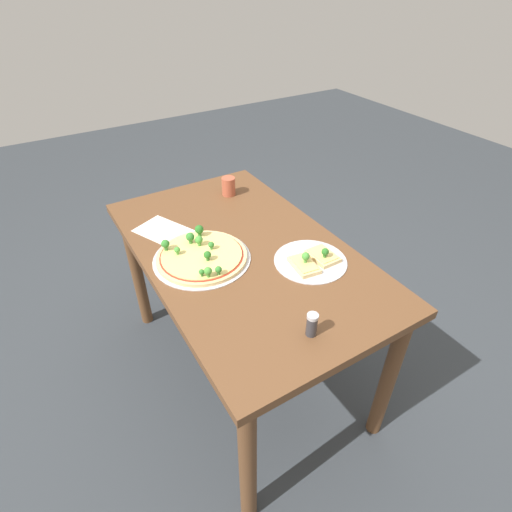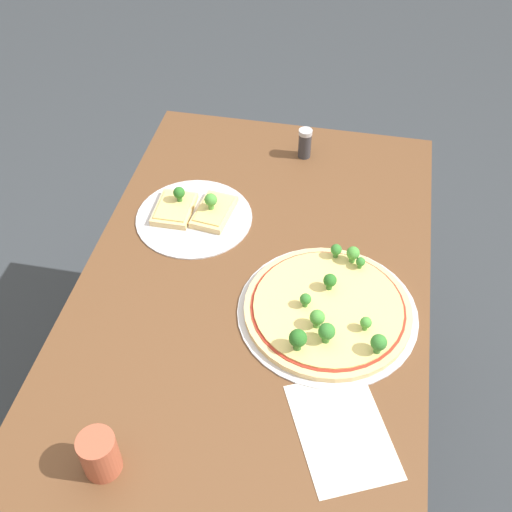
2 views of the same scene
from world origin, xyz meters
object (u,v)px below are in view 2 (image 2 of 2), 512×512
pizza_tray_slice (194,212)px  condiment_shaker (305,143)px  pizza_tray_whole (328,309)px  drinking_cup (100,454)px  dining_table (251,323)px

pizza_tray_slice → condiment_shaker: bearing=141.7°
pizza_tray_whole → pizza_tray_slice: 0.43m
drinking_cup → condiment_shaker: 0.96m
condiment_shaker → pizza_tray_slice: bearing=-38.3°
dining_table → condiment_shaker: condiment_shaker is taller
dining_table → drinking_cup: (0.44, -0.17, 0.15)m
drinking_cup → condiment_shaker: drinking_cup is taller
pizza_tray_slice → condiment_shaker: 0.37m
pizza_tray_whole → drinking_cup: bearing=-39.5°
pizza_tray_slice → pizza_tray_whole: bearing=55.7°
pizza_tray_whole → pizza_tray_slice: bearing=-124.3°
pizza_tray_whole → condiment_shaker: condiment_shaker is taller
pizza_tray_slice → drinking_cup: size_ratio=3.16×
pizza_tray_slice → condiment_shaker: (-0.29, 0.23, 0.03)m
pizza_tray_whole → pizza_tray_slice: pizza_tray_whole is taller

